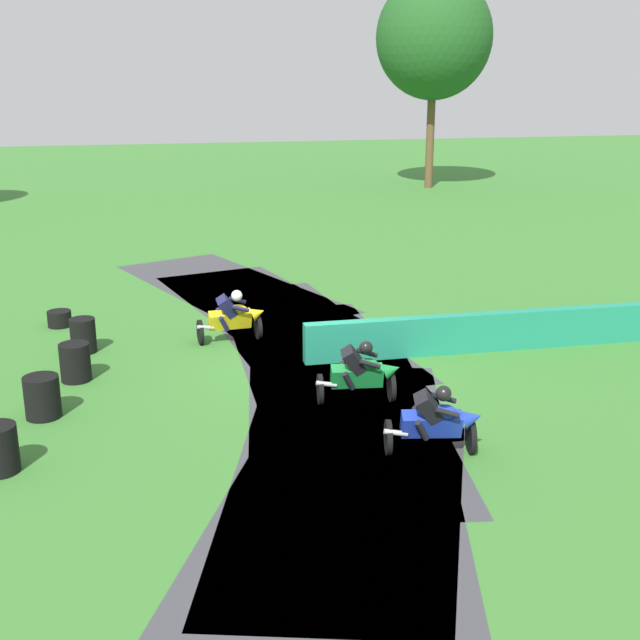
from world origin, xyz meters
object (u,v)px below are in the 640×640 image
object	(u,v)px
motorcycle_lead_blue	(436,421)
motorcycle_trailing_yellow	(233,317)
motorcycle_chase_green	(361,373)
tire_stack_extra_a	(59,319)
tire_stack_mid_a	(42,397)
tire_stack_far	(83,335)
tire_stack_mid_b	(75,362)

from	to	relation	value
motorcycle_lead_blue	motorcycle_trailing_yellow	distance (m)	7.19
motorcycle_chase_green	tire_stack_extra_a	world-z (taller)	motorcycle_chase_green
tire_stack_mid_a	motorcycle_lead_blue	bearing A→B (deg)	-25.59
motorcycle_lead_blue	motorcycle_chase_green	bearing A→B (deg)	104.33
motorcycle_chase_green	tire_stack_mid_a	distance (m)	5.99
tire_stack_far	motorcycle_lead_blue	bearing A→B (deg)	-48.53
motorcycle_lead_blue	tire_stack_far	world-z (taller)	motorcycle_lead_blue
motorcycle_chase_green	tire_stack_extra_a	distance (m)	8.96
tire_stack_far	motorcycle_trailing_yellow	bearing A→B (deg)	-1.08
tire_stack_mid_b	tire_stack_far	distance (m)	1.82
motorcycle_trailing_yellow	tire_stack_far	distance (m)	3.46
motorcycle_lead_blue	tire_stack_mid_a	world-z (taller)	motorcycle_lead_blue
tire_stack_mid_a	tire_stack_far	bearing A→B (deg)	81.32
motorcycle_lead_blue	tire_stack_far	size ratio (longest dim) A/B	2.13
tire_stack_mid_b	tire_stack_extra_a	distance (m)	4.08
motorcycle_chase_green	tire_stack_far	bearing A→B (deg)	140.94
motorcycle_lead_blue	tire_stack_far	xyz separation A→B (m)	(-6.00, 6.79, -0.23)
motorcycle_trailing_yellow	tire_stack_far	size ratio (longest dim) A/B	2.11
motorcycle_trailing_yellow	tire_stack_extra_a	distance (m)	4.75
tire_stack_far	tire_stack_extra_a	distance (m)	2.32
tire_stack_mid_a	tire_stack_far	size ratio (longest dim) A/B	1.00
tire_stack_far	tire_stack_extra_a	size ratio (longest dim) A/B	1.34
motorcycle_lead_blue	tire_stack_mid_b	size ratio (longest dim) A/B	2.13
tire_stack_mid_b	tire_stack_far	size ratio (longest dim) A/B	1.00
tire_stack_mid_a	tire_stack_extra_a	distance (m)	5.85
motorcycle_trailing_yellow	tire_stack_far	xyz separation A→B (m)	(-3.45, 0.06, -0.23)
motorcycle_chase_green	tire_stack_mid_b	xyz separation A→B (m)	(-5.45, 2.54, -0.24)
tire_stack_far	tire_stack_extra_a	bearing A→B (deg)	107.71
tire_stack_far	tire_stack_extra_a	world-z (taller)	tire_stack_far
tire_stack_mid_a	tire_stack_extra_a	xyz separation A→B (m)	(-0.15, 5.85, -0.20)
motorcycle_trailing_yellow	tire_stack_mid_b	world-z (taller)	motorcycle_trailing_yellow
tire_stack_mid_a	motorcycle_trailing_yellow	bearing A→B (deg)	41.82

